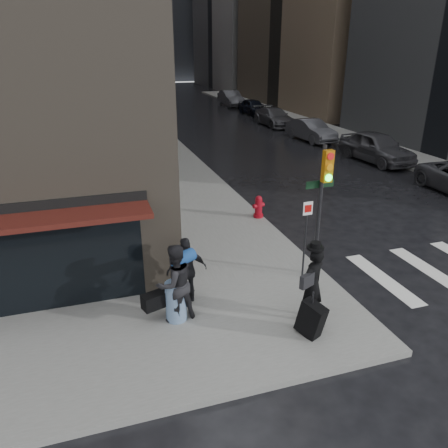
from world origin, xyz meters
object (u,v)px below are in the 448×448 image
(fire_hydrant, at_px, (259,208))
(parked_car_4, at_px, (253,107))
(traffic_light, at_px, (321,195))
(man_jeans, at_px, (174,283))
(man_overcoat, at_px, (312,290))
(parked_car_2, at_px, (311,130))
(man_greycoat, at_px, (187,270))
(parked_car_5, at_px, (231,98))
(parked_car_1, at_px, (376,147))
(parked_car_3, at_px, (274,117))

(fire_hydrant, xyz_separation_m, parked_car_4, (9.62, 25.14, 0.18))
(traffic_light, bearing_deg, man_jeans, -169.78)
(man_jeans, distance_m, traffic_light, 4.44)
(man_overcoat, bearing_deg, parked_car_2, -142.82)
(man_greycoat, height_order, traffic_light, traffic_light)
(parked_car_4, relative_size, parked_car_5, 0.85)
(man_jeans, xyz_separation_m, parked_car_2, (13.19, 18.03, -0.38))
(fire_hydrant, xyz_separation_m, parked_car_1, (9.58, 6.26, 0.31))
(parked_car_1, bearing_deg, man_greycoat, -144.95)
(man_overcoat, bearing_deg, traffic_light, -146.01)
(parked_car_1, xyz_separation_m, parked_car_4, (0.04, 18.88, -0.13))
(man_greycoat, bearing_deg, parked_car_4, -114.61)
(man_greycoat, distance_m, parked_car_4, 32.82)
(traffic_light, distance_m, fire_hydrant, 5.00)
(man_jeans, xyz_separation_m, parked_car_5, (13.81, 36.91, -0.30))
(man_greycoat, distance_m, traffic_light, 3.96)
(traffic_light, relative_size, parked_car_3, 0.75)
(traffic_light, bearing_deg, man_overcoat, -123.46)
(man_overcoat, distance_m, parked_car_1, 16.82)
(parked_car_3, bearing_deg, parked_car_1, -88.66)
(man_greycoat, bearing_deg, traffic_light, -177.26)
(fire_hydrant, bearing_deg, parked_car_5, 73.15)
(parked_car_1, bearing_deg, parked_car_2, 91.70)
(fire_hydrant, bearing_deg, parked_car_1, 33.16)
(man_greycoat, relative_size, parked_car_2, 0.39)
(traffic_light, height_order, parked_car_5, traffic_light)
(parked_car_3, bearing_deg, parked_car_4, 82.60)
(parked_car_1, bearing_deg, man_overcoat, -134.97)
(man_jeans, bearing_deg, parked_car_2, -144.74)
(parked_car_4, bearing_deg, man_greycoat, -118.69)
(parked_car_5, bearing_deg, man_overcoat, -104.52)
(traffic_light, bearing_deg, parked_car_1, 46.04)
(fire_hydrant, distance_m, parked_car_5, 32.84)
(man_greycoat, height_order, parked_car_2, man_greycoat)
(man_jeans, bearing_deg, man_greycoat, -141.59)
(man_jeans, height_order, fire_hydrant, man_jeans)
(man_greycoat, bearing_deg, man_overcoat, 144.64)
(man_overcoat, bearing_deg, man_jeans, -44.16)
(man_greycoat, height_order, parked_car_5, man_greycoat)
(traffic_light, distance_m, parked_car_4, 31.35)
(traffic_light, xyz_separation_m, parked_car_5, (9.69, 36.02, -1.70))
(parked_car_4, height_order, parked_car_5, parked_car_5)
(fire_hydrant, bearing_deg, man_greycoat, -128.69)
(parked_car_2, bearing_deg, parked_car_1, -89.67)
(traffic_light, relative_size, parked_car_1, 0.74)
(man_overcoat, relative_size, man_greycoat, 1.16)
(parked_car_1, distance_m, parked_car_2, 6.33)
(fire_hydrant, relative_size, parked_car_4, 0.20)
(parked_car_3, bearing_deg, parked_car_5, 86.01)
(man_overcoat, relative_size, man_jeans, 1.05)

